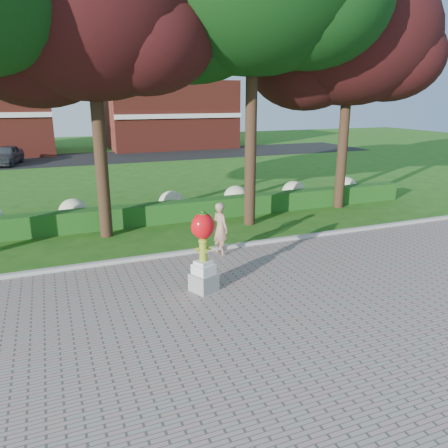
{
  "coord_description": "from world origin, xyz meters",
  "views": [
    {
      "loc": [
        -3.71,
        -9.66,
        4.87
      ],
      "look_at": [
        0.59,
        1.0,
        1.52
      ],
      "focal_mm": 35.0,
      "sensor_mm": 36.0,
      "label": 1
    }
  ],
  "objects": [
    {
      "name": "tree_mid_left",
      "position": [
        -2.1,
        6.08,
        7.3
      ],
      "size": [
        8.25,
        7.04,
        10.69
      ],
      "color": "black",
      "rests_on": "ground"
    },
    {
      "name": "ground",
      "position": [
        0.0,
        0.0,
        0.0
      ],
      "size": [
        100.0,
        100.0,
        0.0
      ],
      "primitive_type": "plane",
      "color": "#235515",
      "rests_on": "ground"
    },
    {
      "name": "woman",
      "position": [
        1.12,
        2.6,
        0.89
      ],
      "size": [
        0.57,
        0.71,
        1.69
      ],
      "primitive_type": "imported",
      "rotation": [
        0.0,
        0.0,
        1.87
      ],
      "color": "#A77B5F",
      "rests_on": "walkway"
    },
    {
      "name": "hydrangea_row",
      "position": [
        0.57,
        8.0,
        0.55
      ],
      "size": [
        20.1,
        1.1,
        0.99
      ],
      "color": "beige",
      "rests_on": "ground"
    },
    {
      "name": "hydrant_sculpture",
      "position": [
        -0.3,
        0.19,
        1.17
      ],
      "size": [
        0.77,
        0.77,
        2.14
      ],
      "rotation": [
        0.0,
        0.0,
        0.43
      ],
      "color": "gray",
      "rests_on": "walkway"
    },
    {
      "name": "building_right",
      "position": [
        8.0,
        34.0,
        3.2
      ],
      "size": [
        12.0,
        8.0,
        6.4
      ],
      "primitive_type": "cube",
      "color": "maroon",
      "rests_on": "ground"
    },
    {
      "name": "curb",
      "position": [
        0.0,
        3.0,
        0.07
      ],
      "size": [
        40.0,
        0.18,
        0.15
      ],
      "primitive_type": "cube",
      "color": "#ADADA5",
      "rests_on": "ground"
    },
    {
      "name": "parked_car",
      "position": [
        -6.55,
        26.55,
        0.73
      ],
      "size": [
        2.56,
        4.44,
        1.42
      ],
      "primitive_type": "imported",
      "rotation": [
        0.0,
        0.0,
        -0.22
      ],
      "color": "#414248",
      "rests_on": "street"
    },
    {
      "name": "lawn_hedge",
      "position": [
        0.0,
        7.0,
        0.4
      ],
      "size": [
        24.0,
        0.7,
        0.8
      ],
      "primitive_type": "cube",
      "color": "#164C15",
      "rests_on": "ground"
    },
    {
      "name": "street",
      "position": [
        0.0,
        28.0,
        0.01
      ],
      "size": [
        50.0,
        8.0,
        0.02
      ],
      "primitive_type": "cube",
      "color": "black",
      "rests_on": "ground"
    },
    {
      "name": "tree_far_right",
      "position": [
        8.4,
        6.58,
        6.97
      ],
      "size": [
        7.88,
        6.72,
        10.21
      ],
      "color": "black",
      "rests_on": "ground"
    },
    {
      "name": "walkway",
      "position": [
        0.0,
        -4.0,
        0.02
      ],
      "size": [
        40.0,
        14.0,
        0.04
      ],
      "primitive_type": "cube",
      "color": "gray",
      "rests_on": "ground"
    }
  ]
}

